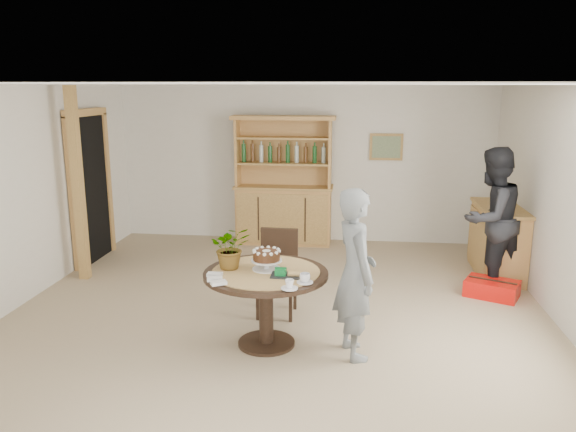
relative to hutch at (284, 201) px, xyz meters
The scene contains 17 objects.
ground 3.33m from the hutch, 84.71° to the right, with size 7.00×7.00×0.00m, color tan.
room_shell 3.41m from the hutch, 84.65° to the right, with size 6.04×7.04×2.52m.
doorway 2.94m from the hutch, 154.78° to the right, with size 0.13×1.10×2.18m.
pine_post 3.20m from the hutch, 139.62° to the right, with size 0.12×0.12×2.50m, color tan.
hutch is the anchor object (origin of this frame).
sideboard 3.29m from the hutch, 22.21° to the right, with size 0.54×1.26×0.94m.
dining_table 3.71m from the hutch, 85.50° to the right, with size 1.20×1.20×0.76m.
dining_chair 2.89m from the hutch, 84.16° to the right, with size 0.43×0.43×0.95m.
birthday_cake 3.67m from the hutch, 85.44° to the right, with size 0.30×0.30×0.20m.
flower_vase 3.66m from the hutch, 90.92° to the right, with size 0.38×0.33×0.42m, color #3F7233.
gift_tray 3.86m from the hutch, 82.46° to the right, with size 0.30×0.20×0.08m.
coffee_cup_a 4.04m from the hutch, 80.14° to the right, with size 0.15×0.15×0.09m.
coffee_cup_b 4.19m from the hutch, 82.16° to the right, with size 0.15×0.15×0.08m.
napkins 4.01m from the hutch, 91.70° to the right, with size 0.24×0.33×0.03m.
teen_boy 3.97m from the hutch, 73.28° to the right, with size 0.58×0.38×1.60m, color slate.
adult_person 3.32m from the hutch, 32.36° to the right, with size 0.86×0.67×1.78m, color black.
red_suitcase 3.55m from the hutch, 36.85° to the right, with size 0.71×0.62×0.21m.
Camera 1 is at (0.80, -5.50, 2.49)m, focal length 35.00 mm.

